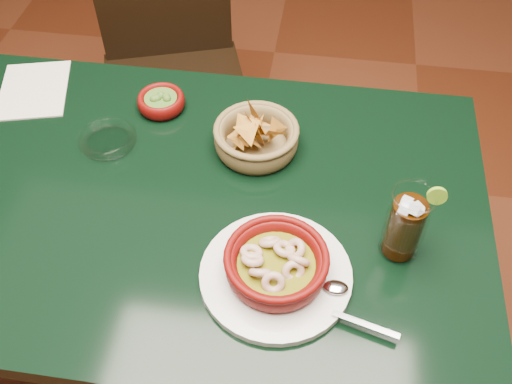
# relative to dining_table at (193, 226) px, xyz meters

# --- Properties ---
(ground) EXTENTS (7.00, 7.00, 0.00)m
(ground) POSITION_rel_dining_table_xyz_m (0.00, 0.00, -0.65)
(ground) COLOR #471C0C
(ground) RESTS_ON ground
(dining_table) EXTENTS (1.20, 0.80, 0.75)m
(dining_table) POSITION_rel_dining_table_xyz_m (0.00, 0.00, 0.00)
(dining_table) COLOR black
(dining_table) RESTS_ON ground
(dining_chair) EXTENTS (0.55, 0.55, 0.95)m
(dining_chair) POSITION_rel_dining_table_xyz_m (-0.23, 0.71, -0.13)
(dining_chair) COLOR black
(dining_chair) RESTS_ON ground
(shrimp_plate) EXTENTS (0.35, 0.27, 0.08)m
(shrimp_plate) POSITION_rel_dining_table_xyz_m (0.20, -0.16, 0.13)
(shrimp_plate) COLOR silver
(shrimp_plate) RESTS_ON dining_table
(chip_basket) EXTENTS (0.21, 0.21, 0.13)m
(chip_basket) POSITION_rel_dining_table_xyz_m (0.11, 0.15, 0.13)
(chip_basket) COLOR brown
(chip_basket) RESTS_ON dining_table
(guacamole_ramekin) EXTENTS (0.13, 0.13, 0.04)m
(guacamole_ramekin) POSITION_rel_dining_table_xyz_m (-0.12, 0.25, 0.12)
(guacamole_ramekin) COLOR #500605
(guacamole_ramekin) RESTS_ON dining_table
(cola_drink) EXTENTS (0.16, 0.16, 0.18)m
(cola_drink) POSITION_rel_dining_table_xyz_m (0.42, -0.07, 0.18)
(cola_drink) COLOR white
(cola_drink) RESTS_ON dining_table
(glass_ashtray) EXTENTS (0.13, 0.13, 0.03)m
(glass_ashtray) POSITION_rel_dining_table_xyz_m (-0.21, 0.12, 0.11)
(glass_ashtray) COLOR white
(glass_ashtray) RESTS_ON dining_table
(paper_menu) EXTENTS (0.20, 0.24, 0.00)m
(paper_menu) POSITION_rel_dining_table_xyz_m (-0.44, 0.27, 0.10)
(paper_menu) COLOR beige
(paper_menu) RESTS_ON dining_table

